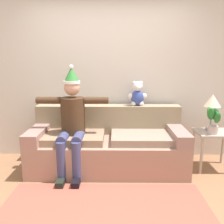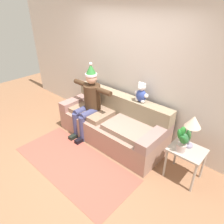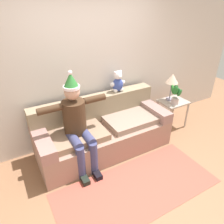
{
  "view_description": "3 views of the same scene",
  "coord_description": "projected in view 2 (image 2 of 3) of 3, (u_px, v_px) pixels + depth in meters",
  "views": [
    {
      "loc": [
        0.1,
        -2.29,
        1.58
      ],
      "look_at": [
        0.06,
        0.89,
        0.88
      ],
      "focal_mm": 37.44,
      "sensor_mm": 36.0,
      "label": 1
    },
    {
      "loc": [
        2.31,
        -1.56,
        2.57
      ],
      "look_at": [
        0.14,
        0.85,
        0.75
      ],
      "focal_mm": 32.42,
      "sensor_mm": 36.0,
      "label": 2
    },
    {
      "loc": [
        -1.34,
        -1.68,
        2.4
      ],
      "look_at": [
        0.05,
        0.78,
        0.84
      ],
      "focal_mm": 33.92,
      "sensor_mm": 36.0,
      "label": 3
    }
  ],
  "objects": [
    {
      "name": "area_rug",
      "position": [
        74.0,
        163.0,
        3.61
      ],
      "size": [
        2.31,
        1.02,
        0.01
      ],
      "primitive_type": "cube",
      "color": "#B54F40",
      "rests_on": "ground_plane"
    },
    {
      "name": "ground_plane",
      "position": [
        74.0,
        163.0,
        3.62
      ],
      "size": [
        10.0,
        10.0,
        0.0
      ],
      "primitive_type": "plane",
      "color": "#8E6244"
    },
    {
      "name": "person_seated",
      "position": [
        89.0,
        100.0,
        4.08
      ],
      "size": [
        1.02,
        0.77,
        1.53
      ],
      "color": "#422B1B",
      "rests_on": "ground_plane"
    },
    {
      "name": "teddy_bear",
      "position": [
        141.0,
        93.0,
        3.67
      ],
      "size": [
        0.29,
        0.17,
        0.38
      ],
      "color": "#354797",
      "rests_on": "couch"
    },
    {
      "name": "couch",
      "position": [
        113.0,
        124.0,
        4.12
      ],
      "size": [
        2.24,
        0.89,
        0.9
      ],
      "color": "#9A7666",
      "rests_on": "ground_plane"
    },
    {
      "name": "back_wall",
      "position": [
        131.0,
        70.0,
        3.96
      ],
      "size": [
        7.0,
        0.1,
        2.7
      ],
      "primitive_type": "cube",
      "color": "silver",
      "rests_on": "ground_plane"
    },
    {
      "name": "side_table",
      "position": [
        186.0,
        154.0,
        3.12
      ],
      "size": [
        0.52,
        0.43,
        0.57
      ],
      "color": "#AC9F93",
      "rests_on": "ground_plane"
    },
    {
      "name": "table_lamp",
      "position": [
        193.0,
        123.0,
        2.94
      ],
      "size": [
        0.24,
        0.24,
        0.54
      ],
      "color": "gray",
      "rests_on": "side_table"
    },
    {
      "name": "potted_plant",
      "position": [
        183.0,
        139.0,
        2.95
      ],
      "size": [
        0.22,
        0.27,
        0.39
      ],
      "color": "#BFAAA6",
      "rests_on": "side_table"
    }
  ]
}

